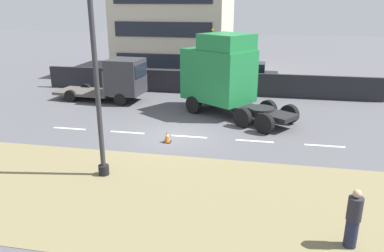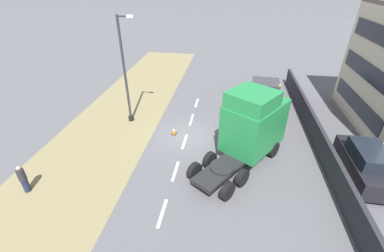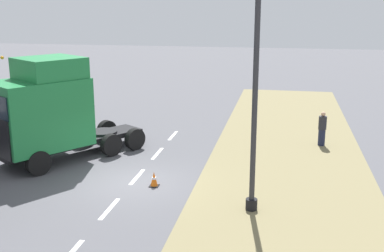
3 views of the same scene
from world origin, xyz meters
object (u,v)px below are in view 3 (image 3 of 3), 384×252
at_px(pedestrian, 322,129).
at_px(traffic_cone_lead, 154,179).
at_px(lorry_cab, 47,111).
at_px(lamp_post, 253,107).

height_order(pedestrian, traffic_cone_lead, pedestrian).
distance_m(lorry_cab, traffic_cone_lead, 6.01).
relative_size(lamp_post, traffic_cone_lead, 13.76).
height_order(lorry_cab, traffic_cone_lead, lorry_cab).
bearing_deg(lamp_post, lorry_cab, -20.47).
bearing_deg(lorry_cab, traffic_cone_lead, -165.74).
relative_size(lamp_post, pedestrian, 4.64).
height_order(lorry_cab, pedestrian, lorry_cab).
bearing_deg(pedestrian, lamp_post, 70.83).
distance_m(lamp_post, pedestrian, 9.29).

